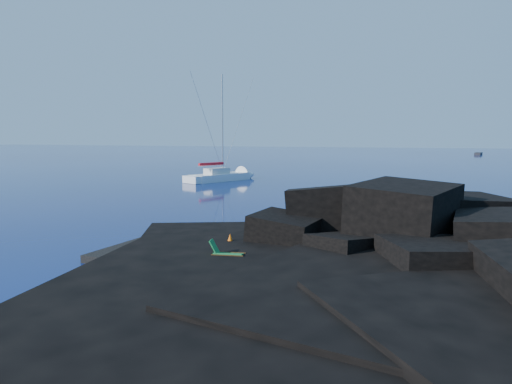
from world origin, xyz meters
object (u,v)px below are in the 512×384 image
sunbather (199,248)px  marker_cone (230,240)px  distant_boat_a (478,155)px  deck_chair (228,250)px  sailboat (220,181)px

sunbather → marker_cone: 1.74m
sunbather → distant_boat_a: bearing=90.9°
deck_chair → sunbather: 2.20m
sailboat → deck_chair: sailboat is taller
sunbather → distant_boat_a: 132.57m
sailboat → distant_boat_a: (38.71, 94.14, 0.00)m
sailboat → sunbather: (13.72, -36.05, 0.51)m
deck_chair → sunbather: deck_chair is taller
sailboat → marker_cone: 37.58m
sunbather → marker_cone: marker_cone is taller
deck_chair → marker_cone: bearing=101.7°
sailboat → distant_boat_a: 101.79m
distant_boat_a → marker_cone: bearing=-88.3°
deck_chair → distant_boat_a: deck_chair is taller
sunbather → distant_boat_a: (25.00, 130.19, -0.51)m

